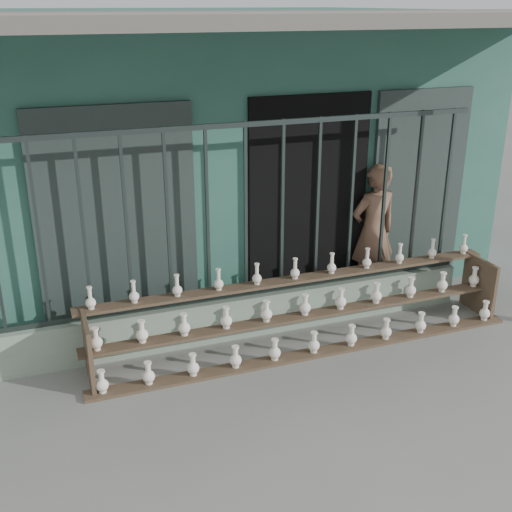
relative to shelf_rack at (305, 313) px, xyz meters
name	(u,v)px	position (x,y,z in m)	size (l,w,h in m)	color
ground	(294,399)	(-0.49, -0.89, -0.36)	(60.00, 60.00, 0.00)	slate
workshop_building	(176,133)	(-0.48, 3.34, 1.26)	(7.40, 6.60, 3.21)	#2C5E4E
parapet_wall	(246,314)	(-0.49, 0.41, -0.13)	(5.00, 0.20, 0.45)	gray
security_fence	(246,213)	(-0.49, 0.41, 0.99)	(5.00, 0.04, 1.80)	#283330
shelf_rack	(305,313)	(0.00, 0.00, 0.00)	(4.50, 0.68, 0.85)	brown
elderly_woman	(373,232)	(1.21, 0.80, 0.45)	(0.59, 0.39, 1.62)	brown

